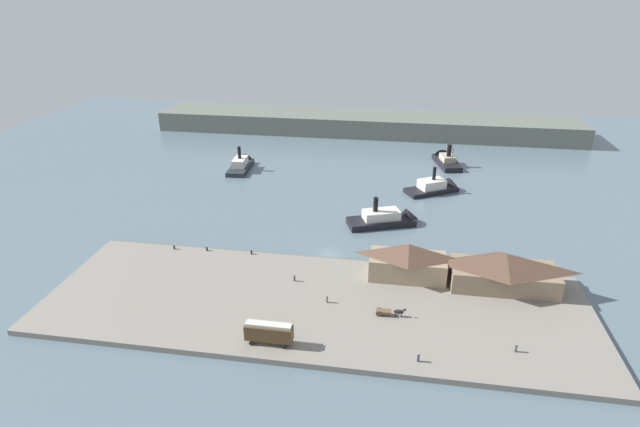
# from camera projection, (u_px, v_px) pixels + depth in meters

# --- Properties ---
(ground_plane) EXTENTS (320.00, 320.00, 0.00)m
(ground_plane) POSITION_uv_depth(u_px,v_px,m) (330.00, 254.00, 121.16)
(ground_plane) COLOR slate
(quay_promenade) EXTENTS (110.00, 36.00, 1.20)m
(quay_promenade) POSITION_uv_depth(u_px,v_px,m) (315.00, 304.00, 101.19)
(quay_promenade) COLOR gray
(quay_promenade) RESTS_ON ground
(seawall_edge) EXTENTS (110.00, 0.80, 1.00)m
(seawall_edge) POSITION_uv_depth(u_px,v_px,m) (328.00, 260.00, 117.72)
(seawall_edge) COLOR #666159
(seawall_edge) RESTS_ON ground
(ferry_shed_customs_shed) EXTENTS (16.70, 8.01, 8.08)m
(ferry_shed_customs_shed) POSITION_uv_depth(u_px,v_px,m) (408.00, 260.00, 107.99)
(ferry_shed_customs_shed) COLOR #998466
(ferry_shed_customs_shed) RESTS_ON quay_promenade
(ferry_shed_east_terminal) EXTENTS (22.10, 9.79, 7.84)m
(ferry_shed_east_terminal) POSITION_uv_depth(u_px,v_px,m) (504.00, 270.00, 104.48)
(ferry_shed_east_terminal) COLOR #847056
(ferry_shed_east_terminal) RESTS_ON quay_promenade
(street_tram) EXTENTS (8.57, 2.41, 4.28)m
(street_tram) POSITION_uv_depth(u_px,v_px,m) (269.00, 332.00, 88.38)
(street_tram) COLOR #4C381E
(street_tram) RESTS_ON quay_promenade
(horse_cart) EXTENTS (5.77, 1.41, 1.87)m
(horse_cart) POSITION_uv_depth(u_px,v_px,m) (389.00, 312.00, 96.45)
(horse_cart) COLOR brown
(horse_cart) RESTS_ON quay_promenade
(pedestrian_standing_center) EXTENTS (0.42, 0.42, 1.68)m
(pedestrian_standing_center) POSITION_uv_depth(u_px,v_px,m) (516.00, 348.00, 87.05)
(pedestrian_standing_center) COLOR #3D4C42
(pedestrian_standing_center) RESTS_ON quay_promenade
(pedestrian_near_cart) EXTENTS (0.41, 0.41, 1.68)m
(pedestrian_near_cart) POSITION_uv_depth(u_px,v_px,m) (327.00, 299.00, 100.51)
(pedestrian_near_cart) COLOR #6B5B4C
(pedestrian_near_cart) RESTS_ON quay_promenade
(pedestrian_near_west_shed) EXTENTS (0.39, 0.39, 1.56)m
(pedestrian_near_west_shed) POSITION_uv_depth(u_px,v_px,m) (294.00, 278.00, 107.77)
(pedestrian_near_west_shed) COLOR #33384C
(pedestrian_near_west_shed) RESTS_ON quay_promenade
(pedestrian_at_waters_edge) EXTENTS (0.43, 0.43, 1.72)m
(pedestrian_at_waters_edge) POSITION_uv_depth(u_px,v_px,m) (418.00, 358.00, 84.80)
(pedestrian_at_waters_edge) COLOR #33384C
(pedestrian_at_waters_edge) RESTS_ON quay_promenade
(mooring_post_center_east) EXTENTS (0.44, 0.44, 0.90)m
(mooring_post_center_east) POSITION_uv_depth(u_px,v_px,m) (207.00, 249.00, 120.12)
(mooring_post_center_east) COLOR black
(mooring_post_center_east) RESTS_ON quay_promenade
(mooring_post_center_west) EXTENTS (0.44, 0.44, 0.90)m
(mooring_post_center_west) POSITION_uv_depth(u_px,v_px,m) (251.00, 252.00, 118.58)
(mooring_post_center_west) COLOR black
(mooring_post_center_west) RESTS_ON quay_promenade
(mooring_post_east) EXTENTS (0.44, 0.44, 0.90)m
(mooring_post_east) POSITION_uv_depth(u_px,v_px,m) (174.00, 247.00, 120.85)
(mooring_post_east) COLOR black
(mooring_post_east) RESTS_ON quay_promenade
(ferry_approaching_west) EXTENTS (10.01, 18.54, 10.13)m
(ferry_approaching_west) POSITION_uv_depth(u_px,v_px,m) (445.00, 160.00, 181.50)
(ferry_approaching_west) COLOR black
(ferry_approaching_west) RESTS_ON ground
(ferry_mid_harbor) EXTENTS (18.66, 14.41, 10.48)m
(ferry_mid_harbor) POSITION_uv_depth(u_px,v_px,m) (438.00, 187.00, 157.26)
(ferry_mid_harbor) COLOR black
(ferry_mid_harbor) RESTS_ON ground
(ferry_moored_east) EXTENTS (20.60, 12.85, 10.28)m
(ferry_moored_east) POSITION_uv_depth(u_px,v_px,m) (389.00, 219.00, 135.74)
(ferry_moored_east) COLOR black
(ferry_moored_east) RESTS_ON ground
(ferry_near_quay) EXTENTS (7.24, 18.19, 10.50)m
(ferry_near_quay) POSITION_uv_depth(u_px,v_px,m) (242.00, 164.00, 177.28)
(ferry_near_quay) COLOR #23282D
(ferry_near_quay) RESTS_ON ground
(far_headland) EXTENTS (180.00, 24.00, 8.00)m
(far_headland) POSITION_uv_depth(u_px,v_px,m) (365.00, 123.00, 218.05)
(far_headland) COLOR #60665B
(far_headland) RESTS_ON ground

